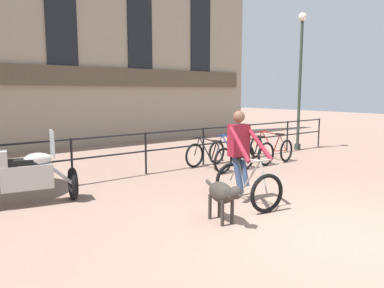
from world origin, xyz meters
name	(u,v)px	position (x,y,z in m)	size (l,w,h in m)	color
ground_plane	(337,236)	(0.00, 0.00, 0.00)	(60.00, 60.00, 0.00)	#8E7060
canal_railing	(146,146)	(0.00, 5.20, 0.71)	(15.05, 0.05, 1.05)	black
building_facade	(58,15)	(0.00, 10.99, 4.73)	(18.00, 0.72, 9.51)	gray
cyclist_with_bike	(243,162)	(0.14, 2.00, 0.76)	(0.88, 1.28, 1.70)	black
dog	(223,194)	(-0.90, 1.44, 0.47)	(0.37, 0.98, 0.66)	#332D28
parked_motorcycle	(26,175)	(-3.05, 4.31, 0.56)	(1.79, 0.94, 1.35)	black
parked_bicycle_near_lamp	(208,157)	(1.50, 4.54, 0.36)	(0.75, 1.16, 0.86)	black
parked_bicycle_mid_left	(231,154)	(2.33, 4.54, 0.36)	(0.79, 1.18, 0.86)	black
parked_bicycle_mid_right	(252,151)	(3.16, 4.54, 0.36)	(0.66, 1.11, 0.86)	black
parked_bicycle_far_end	(271,148)	(3.99, 4.54, 0.36)	(0.80, 1.19, 0.86)	black
street_lamp	(300,75)	(6.29, 5.25, 2.62)	(0.28, 0.28, 4.69)	#2D382D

